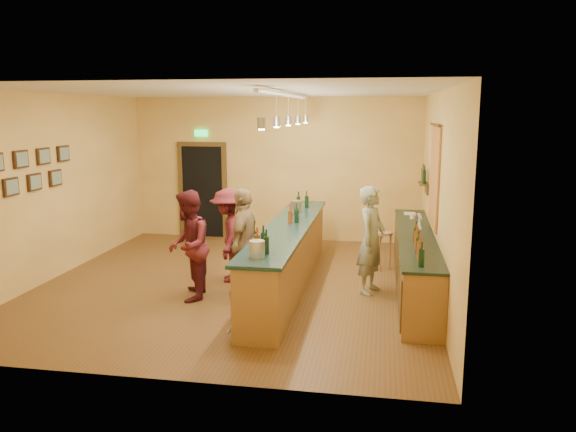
% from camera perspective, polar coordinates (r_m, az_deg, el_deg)
% --- Properties ---
extents(floor, '(7.00, 7.00, 0.00)m').
position_cam_1_polar(floor, '(9.66, -5.26, -6.86)').
color(floor, brown).
rests_on(floor, ground).
extents(ceiling, '(6.50, 7.00, 0.02)m').
position_cam_1_polar(ceiling, '(9.22, -5.60, 12.46)').
color(ceiling, silver).
rests_on(ceiling, wall_back).
extents(wall_back, '(6.50, 0.02, 3.20)m').
position_cam_1_polar(wall_back, '(12.70, -1.33, 4.76)').
color(wall_back, '#B69544').
rests_on(wall_back, floor).
extents(wall_front, '(6.50, 0.02, 3.20)m').
position_cam_1_polar(wall_front, '(6.05, -14.02, -2.08)').
color(wall_front, '#B69544').
rests_on(wall_front, floor).
extents(wall_left, '(0.02, 7.00, 3.20)m').
position_cam_1_polar(wall_left, '(10.62, -22.64, 2.80)').
color(wall_left, '#B69544').
rests_on(wall_left, floor).
extents(wall_right, '(0.02, 7.00, 3.20)m').
position_cam_1_polar(wall_right, '(9.03, 14.93, 2.01)').
color(wall_right, '#B69544').
rests_on(wall_right, floor).
extents(doorway, '(1.15, 0.09, 2.48)m').
position_cam_1_polar(doorway, '(13.15, -8.64, 2.78)').
color(doorway, black).
rests_on(doorway, wall_back).
extents(tapestry, '(0.03, 1.40, 1.60)m').
position_cam_1_polar(tapestry, '(9.39, 14.66, 3.89)').
color(tapestry, '#A64121').
rests_on(tapestry, wall_right).
extents(bottle_shelf, '(0.17, 0.55, 0.54)m').
position_cam_1_polar(bottle_shelf, '(10.90, 13.65, 3.84)').
color(bottle_shelf, '#483315').
rests_on(bottle_shelf, wall_right).
extents(picture_grid, '(0.06, 2.20, 0.70)m').
position_cam_1_polar(picture_grid, '(9.94, -24.87, 4.18)').
color(picture_grid, '#382111').
rests_on(picture_grid, wall_left).
extents(back_counter, '(0.60, 4.55, 1.27)m').
position_cam_1_polar(back_counter, '(9.41, 12.80, -4.48)').
color(back_counter, olive).
rests_on(back_counter, floor).
extents(tasting_bar, '(0.73, 5.10, 1.38)m').
position_cam_1_polar(tasting_bar, '(9.31, 0.02, -3.61)').
color(tasting_bar, olive).
rests_on(tasting_bar, floor).
extents(pendant_track, '(0.11, 4.60, 0.50)m').
position_cam_1_polar(pendant_track, '(9.03, 0.04, 11.17)').
color(pendant_track, silver).
rests_on(pendant_track, ceiling).
extents(bartender, '(0.60, 0.74, 1.73)m').
position_cam_1_polar(bartender, '(9.06, 8.47, -2.43)').
color(bartender, gray).
rests_on(bartender, floor).
extents(customer_a, '(0.81, 0.95, 1.71)m').
position_cam_1_polar(customer_a, '(8.78, -10.08, -2.98)').
color(customer_a, '#59191E').
rests_on(customer_a, floor).
extents(customer_b, '(0.49, 1.04, 1.72)m').
position_cam_1_polar(customer_b, '(8.87, -4.46, -2.67)').
color(customer_b, '#997A51').
rests_on(customer_b, floor).
extents(customer_c, '(0.83, 1.15, 1.60)m').
position_cam_1_polar(customer_c, '(9.67, -6.11, -1.95)').
color(customer_c, '#59191E').
rests_on(customer_c, floor).
extents(bar_stool, '(0.35, 0.35, 0.71)m').
position_cam_1_polar(bar_stool, '(10.46, 9.63, -2.38)').
color(bar_stool, '#8D593F').
rests_on(bar_stool, floor).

